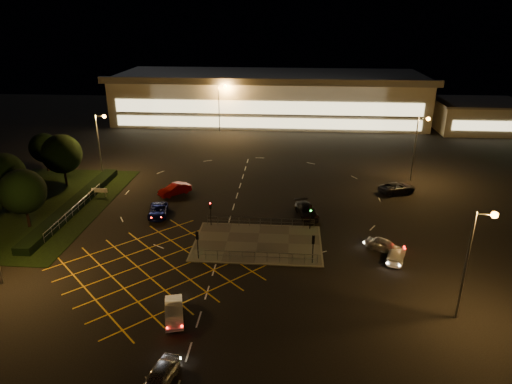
# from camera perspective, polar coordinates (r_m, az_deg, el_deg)

# --- Properties ---
(ground) EXTENTS (180.00, 180.00, 0.00)m
(ground) POSITION_cam_1_polar(r_m,az_deg,el_deg) (53.86, -1.77, -5.35)
(ground) COLOR black
(ground) RESTS_ON ground
(pedestrian_island) EXTENTS (14.00, 9.00, 0.12)m
(pedestrian_island) POSITION_cam_1_polar(r_m,az_deg,el_deg) (51.90, 0.20, -6.38)
(pedestrian_island) COLOR #4C4944
(pedestrian_island) RESTS_ON ground
(grass_verge) EXTENTS (18.00, 30.00, 0.08)m
(grass_verge) POSITION_cam_1_polar(r_m,az_deg,el_deg) (67.76, -25.44, -1.65)
(grass_verge) COLOR black
(grass_verge) RESTS_ON ground
(hedge) EXTENTS (2.00, 26.00, 1.00)m
(hedge) POSITION_cam_1_polar(r_m,az_deg,el_deg) (65.27, -21.69, -1.46)
(hedge) COLOR black
(hedge) RESTS_ON ground
(supermarket) EXTENTS (72.00, 26.50, 10.50)m
(supermarket) POSITION_cam_1_polar(r_m,az_deg,el_deg) (111.38, 1.68, 11.86)
(supermarket) COLOR beige
(supermarket) RESTS_ON ground
(retail_unit_a) EXTENTS (18.80, 14.80, 6.35)m
(retail_unit_a) POSITION_cam_1_polar(r_m,az_deg,el_deg) (111.47, 26.06, 8.58)
(retail_unit_a) COLOR beige
(retail_unit_a) RESTS_ON ground
(streetlight_se) EXTENTS (1.78, 0.56, 10.03)m
(streetlight_se) POSITION_cam_1_polar(r_m,az_deg,el_deg) (41.00, 25.64, -6.61)
(streetlight_se) COLOR slate
(streetlight_se) RESTS_ON ground
(streetlight_nw) EXTENTS (1.78, 0.56, 10.03)m
(streetlight_nw) POSITION_cam_1_polar(r_m,az_deg,el_deg) (73.95, -18.85, 6.54)
(streetlight_nw) COLOR slate
(streetlight_nw) RESTS_ON ground
(streetlight_ne) EXTENTS (1.78, 0.56, 10.03)m
(streetlight_ne) POSITION_cam_1_polar(r_m,az_deg,el_deg) (72.52, 19.67, 6.15)
(streetlight_ne) COLOR slate
(streetlight_ne) RESTS_ON ground
(streetlight_far_left) EXTENTS (1.78, 0.56, 10.03)m
(streetlight_far_left) POSITION_cam_1_polar(r_m,az_deg,el_deg) (98.44, -4.42, 11.22)
(streetlight_far_left) COLOR slate
(streetlight_far_left) RESTS_ON ground
(streetlight_far_right) EXTENTS (1.78, 0.56, 10.03)m
(streetlight_far_right) POSITION_cam_1_polar(r_m,az_deg,el_deg) (102.37, 18.90, 10.54)
(streetlight_far_right) COLOR slate
(streetlight_far_right) RESTS_ON ground
(signal_sw) EXTENTS (0.28, 0.30, 3.15)m
(signal_sw) POSITION_cam_1_polar(r_m,az_deg,el_deg) (48.11, -7.34, -5.89)
(signal_sw) COLOR black
(signal_sw) RESTS_ON pedestrian_island
(signal_se) EXTENTS (0.28, 0.30, 3.15)m
(signal_se) POSITION_cam_1_polar(r_m,az_deg,el_deg) (47.25, 7.16, -6.42)
(signal_se) COLOR black
(signal_se) RESTS_ON pedestrian_island
(signal_nw) EXTENTS (0.28, 0.30, 3.15)m
(signal_nw) POSITION_cam_1_polar(r_m,az_deg,el_deg) (55.16, -5.71, -2.05)
(signal_nw) COLOR black
(signal_nw) RESTS_ON pedestrian_island
(signal_ne) EXTENTS (0.28, 0.30, 3.15)m
(signal_ne) POSITION_cam_1_polar(r_m,az_deg,el_deg) (54.42, 6.84, -2.44)
(signal_ne) COLOR black
(signal_ne) RESTS_ON pedestrian_island
(tree_b) EXTENTS (5.40, 5.40, 7.35)m
(tree_b) POSITION_cam_1_polar(r_m,az_deg,el_deg) (68.34, -28.98, 2.05)
(tree_b) COLOR black
(tree_b) RESTS_ON ground
(tree_c) EXTENTS (5.76, 5.76, 7.84)m
(tree_c) POSITION_cam_1_polar(r_m,az_deg,el_deg) (72.78, -23.10, 4.40)
(tree_c) COLOR black
(tree_c) RESTS_ON ground
(tree_d) EXTENTS (4.68, 4.68, 6.37)m
(tree_d) POSITION_cam_1_polar(r_m,az_deg,el_deg) (80.91, -24.94, 5.04)
(tree_d) COLOR black
(tree_d) RESTS_ON ground
(tree_e) EXTENTS (5.40, 5.40, 7.35)m
(tree_e) POSITION_cam_1_polar(r_m,az_deg,el_deg) (60.42, -27.16, 0.04)
(tree_e) COLOR black
(tree_e) RESTS_ON ground
(car_near_silver) EXTENTS (2.43, 4.43, 1.43)m
(car_near_silver) POSITION_cam_1_polar(r_m,az_deg,el_deg) (35.09, -11.96, -21.66)
(car_near_silver) COLOR silver
(car_near_silver) RESTS_ON ground
(car_queue_white) EXTENTS (2.53, 4.48, 1.40)m
(car_queue_white) POSITION_cam_1_polar(r_m,az_deg,el_deg) (40.74, -10.20, -14.49)
(car_queue_white) COLOR white
(car_queue_white) RESTS_ON ground
(car_left_blue) EXTENTS (3.08, 5.23, 1.36)m
(car_left_blue) POSITION_cam_1_polar(r_m,az_deg,el_deg) (59.70, -12.16, -2.30)
(car_left_blue) COLOR #0D124E
(car_left_blue) RESTS_ON ground
(car_far_dkgrey) EXTENTS (3.47, 5.59, 1.51)m
(car_far_dkgrey) POSITION_cam_1_polar(r_m,az_deg,el_deg) (58.59, 6.31, -2.32)
(car_far_dkgrey) COLOR black
(car_far_dkgrey) RESTS_ON ground
(car_right_silver) EXTENTS (4.37, 3.57, 1.40)m
(car_right_silver) POSITION_cam_1_polar(r_m,az_deg,el_deg) (52.01, 15.73, -6.42)
(car_right_silver) COLOR silver
(car_right_silver) RESTS_ON ground
(car_circ_red) EXTENTS (4.59, 4.49, 1.57)m
(car_circ_red) POSITION_cam_1_polar(r_m,az_deg,el_deg) (65.97, -10.13, 0.32)
(car_circ_red) COLOR maroon
(car_circ_red) RESTS_ON ground
(car_east_grey) EXTENTS (5.82, 4.30, 1.47)m
(car_east_grey) POSITION_cam_1_polar(r_m,az_deg,el_deg) (68.76, 17.21, 0.51)
(car_east_grey) COLOR black
(car_east_grey) RESTS_ON ground
(car_approach_white) EXTENTS (2.99, 4.59, 1.24)m
(car_approach_white) POSITION_cam_1_polar(r_m,az_deg,el_deg) (50.56, 17.09, -7.55)
(car_approach_white) COLOR silver
(car_approach_white) RESTS_ON ground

